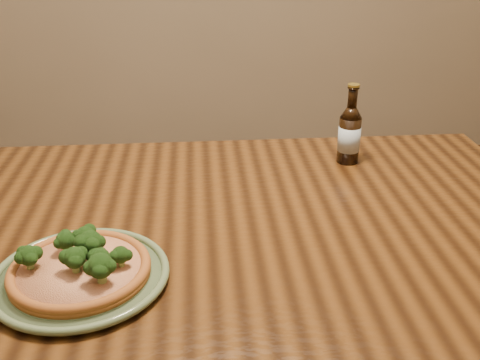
{
  "coord_description": "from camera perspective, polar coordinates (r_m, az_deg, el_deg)",
  "views": [
    {
      "loc": [
        0.04,
        -0.89,
        1.32
      ],
      "look_at": [
        0.13,
        0.15,
        0.82
      ],
      "focal_mm": 42.0,
      "sensor_mm": 36.0,
      "label": 1
    }
  ],
  "objects": [
    {
      "name": "pizza",
      "position": [
        1.0,
        -15.91,
        -8.47
      ],
      "size": [
        0.24,
        0.24,
        0.07
      ],
      "rotation": [
        0.0,
        0.0,
        0.2
      ],
      "color": "#975422",
      "rests_on": "plate"
    },
    {
      "name": "table",
      "position": [
        1.2,
        -5.95,
        -8.28
      ],
      "size": [
        1.6,
        0.9,
        0.75
      ],
      "color": "#45270E",
      "rests_on": "ground"
    },
    {
      "name": "beer_bottle",
      "position": [
        1.42,
        11.06,
        4.62
      ],
      "size": [
        0.06,
        0.06,
        0.2
      ],
      "rotation": [
        0.0,
        0.0,
        0.11
      ],
      "color": "black",
      "rests_on": "table"
    },
    {
      "name": "plate",
      "position": [
        1.01,
        -15.86,
        -9.37
      ],
      "size": [
        0.3,
        0.3,
        0.02
      ],
      "rotation": [
        0.0,
        0.0,
        -0.03
      ],
      "color": "#576B49",
      "rests_on": "table"
    }
  ]
}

